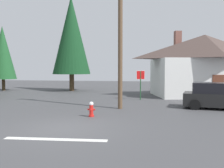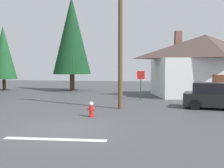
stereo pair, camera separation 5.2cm
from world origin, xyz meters
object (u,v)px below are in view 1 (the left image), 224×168
(utility_pole, at_px, (120,31))
(parked_car, at_px, (220,96))
(house, at_px, (204,64))
(stop_sign_far, at_px, (141,79))
(pine_tree_short_left, at_px, (71,35))
(pine_tree_far_center, at_px, (3,53))
(fire_hydrant, at_px, (91,109))

(utility_pole, height_order, parked_car, utility_pole)
(utility_pole, relative_size, house, 0.87)
(stop_sign_far, distance_m, parked_car, 6.42)
(pine_tree_short_left, xyz_separation_m, pine_tree_far_center, (-7.89, -0.92, -1.90))
(utility_pole, bearing_deg, house, 52.96)
(fire_hydrant, xyz_separation_m, stop_sign_far, (2.11, 7.58, 1.28))
(utility_pole, distance_m, pine_tree_far_center, 18.46)
(fire_hydrant, relative_size, utility_pole, 0.08)
(utility_pole, distance_m, pine_tree_short_left, 13.71)
(utility_pole, distance_m, parked_car, 7.41)
(house, height_order, pine_tree_far_center, pine_tree_far_center)
(house, bearing_deg, stop_sign_far, -144.33)
(stop_sign_far, relative_size, parked_car, 0.49)
(fire_hydrant, xyz_separation_m, pine_tree_far_center, (-13.93, 13.55, 3.94))
(stop_sign_far, xyz_separation_m, parked_car, (5.14, -3.75, -0.89))
(stop_sign_far, distance_m, pine_tree_short_left, 11.60)
(fire_hydrant, xyz_separation_m, pine_tree_short_left, (-6.04, 14.47, 5.84))
(fire_hydrant, relative_size, pine_tree_short_left, 0.07)
(parked_car, height_order, pine_tree_short_left, pine_tree_short_left)
(fire_hydrant, height_order, pine_tree_far_center, pine_tree_far_center)
(pine_tree_short_left, bearing_deg, fire_hydrant, -67.36)
(pine_tree_far_center, bearing_deg, pine_tree_short_left, 6.68)
(stop_sign_far, xyz_separation_m, pine_tree_far_center, (-16.03, 5.97, 2.66))
(utility_pole, relative_size, stop_sign_far, 3.97)
(fire_hydrant, relative_size, stop_sign_far, 0.33)
(fire_hydrant, distance_m, utility_pole, 5.40)
(fire_hydrant, bearing_deg, parked_car, 27.86)
(parked_car, distance_m, pine_tree_far_center, 23.56)
(pine_tree_short_left, relative_size, pine_tree_far_center, 1.44)
(utility_pole, bearing_deg, parked_car, 8.97)
(stop_sign_far, bearing_deg, utility_pole, -101.89)
(fire_hydrant, relative_size, house, 0.07)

